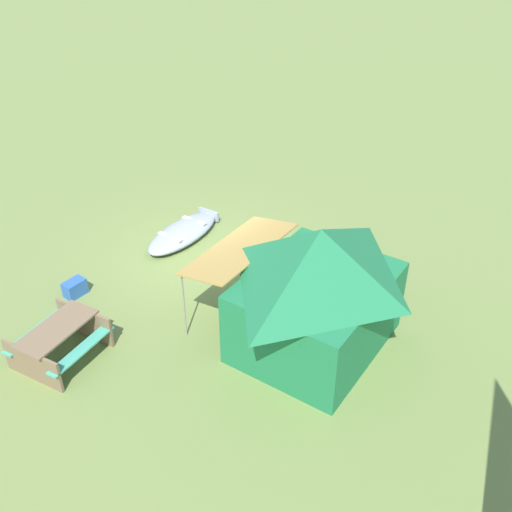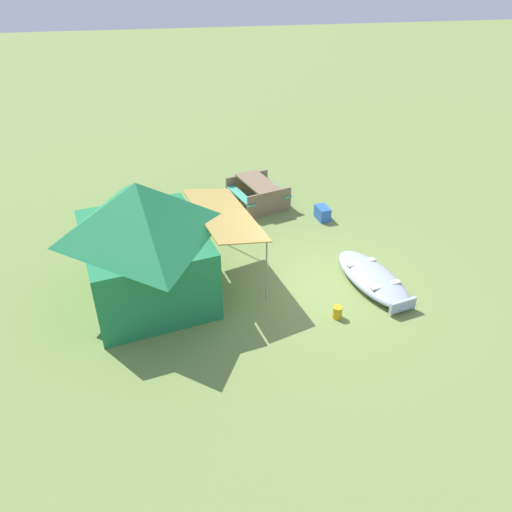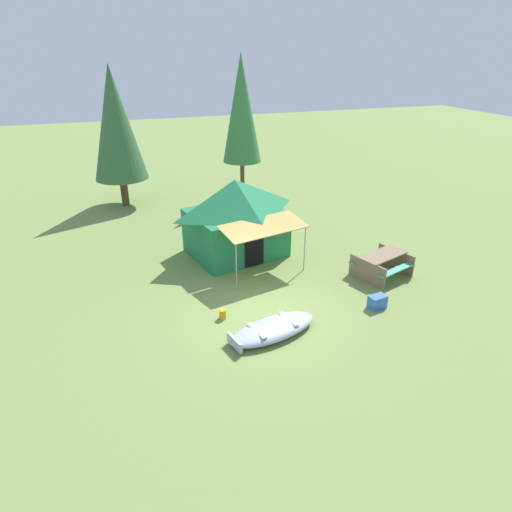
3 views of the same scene
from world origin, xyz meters
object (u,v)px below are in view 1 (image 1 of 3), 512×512
beached_rowboat (183,232)px  cooler_box (75,288)px  picnic_table (59,339)px  canvas_cabin_tent (317,287)px  fuel_can (241,237)px

beached_rowboat → cooler_box: 3.44m
picnic_table → cooler_box: 2.17m
canvas_cabin_tent → cooler_box: size_ratio=8.67×
picnic_table → fuel_can: (-5.76, -0.78, -0.34)m
canvas_cabin_tent → fuel_can: size_ratio=15.77×
beached_rowboat → canvas_cabin_tent: 5.48m
beached_rowboat → canvas_cabin_tent: size_ratio=0.61×
beached_rowboat → fuel_can: 1.61m
canvas_cabin_tent → picnic_table: bearing=-38.7°
canvas_cabin_tent → fuel_can: canvas_cabin_tent is taller
canvas_cabin_tent → picnic_table: size_ratio=2.18×
cooler_box → fuel_can: bearing=168.1°
beached_rowboat → cooler_box: bearing=4.5°
canvas_cabin_tent → picnic_table: canvas_cabin_tent is taller
picnic_table → fuel_can: bearing=-172.2°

